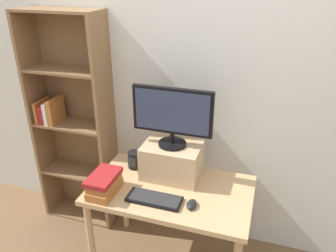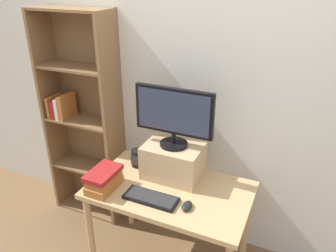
% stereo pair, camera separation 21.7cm
% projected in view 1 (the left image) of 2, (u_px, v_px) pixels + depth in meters
% --- Properties ---
extents(back_wall, '(7.00, 0.08, 2.60)m').
position_uv_depth(back_wall, '(191.00, 88.00, 2.49)').
color(back_wall, silver).
rests_on(back_wall, ground_plane).
extents(desk, '(1.13, 0.67, 0.73)m').
position_uv_depth(desk, '(171.00, 198.00, 2.34)').
color(desk, tan).
rests_on(desk, ground_plane).
extents(bookshelf_unit, '(0.67, 0.28, 1.86)m').
position_uv_depth(bookshelf_unit, '(73.00, 122.00, 2.79)').
color(bookshelf_unit, olive).
rests_on(bookshelf_unit, ground_plane).
extents(riser_box, '(0.41, 0.31, 0.25)m').
position_uv_depth(riser_box, '(172.00, 160.00, 2.40)').
color(riser_box, tan).
rests_on(riser_box, desk).
extents(computer_monitor, '(0.57, 0.20, 0.43)m').
position_uv_depth(computer_monitor, '(172.00, 115.00, 2.24)').
color(computer_monitor, black).
rests_on(computer_monitor, riser_box).
extents(keyboard, '(0.37, 0.15, 0.02)m').
position_uv_depth(keyboard, '(154.00, 199.00, 2.17)').
color(keyboard, black).
rests_on(keyboard, desk).
extents(computer_mouse, '(0.06, 0.10, 0.04)m').
position_uv_depth(computer_mouse, '(192.00, 204.00, 2.11)').
color(computer_mouse, black).
rests_on(computer_mouse, desk).
extents(book_stack, '(0.17, 0.27, 0.14)m').
position_uv_depth(book_stack, '(104.00, 184.00, 2.22)').
color(book_stack, '#AD662D').
rests_on(book_stack, desk).
extents(desk_speaker, '(0.10, 0.10, 0.14)m').
position_uv_depth(desk_speaker, '(134.00, 160.00, 2.51)').
color(desk_speaker, black).
rests_on(desk_speaker, desk).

